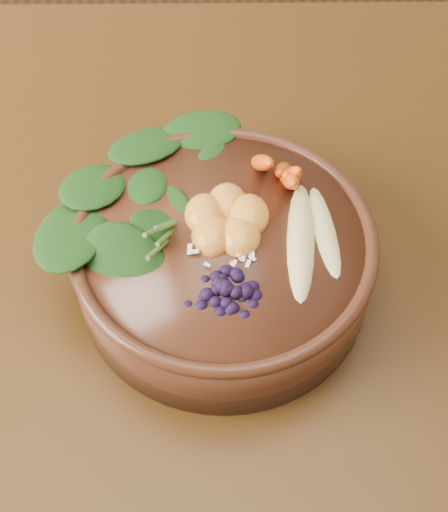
% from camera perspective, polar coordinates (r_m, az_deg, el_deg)
% --- Properties ---
extents(ground, '(4.00, 4.00, 0.00)m').
position_cam_1_polar(ground, '(1.48, -2.28, -16.48)').
color(ground, '#381E0F').
rests_on(ground, ground).
extents(dining_table, '(1.60, 0.90, 0.75)m').
position_cam_1_polar(dining_table, '(0.89, -3.63, -2.17)').
color(dining_table, '#331C0C').
rests_on(dining_table, ground).
extents(stoneware_bowl, '(0.32, 0.32, 0.08)m').
position_cam_1_polar(stoneware_bowl, '(0.75, 0.00, -0.45)').
color(stoneware_bowl, '#442213').
rests_on(stoneware_bowl, dining_table).
extents(kale_heap, '(0.21, 0.19, 0.05)m').
position_cam_1_polar(kale_heap, '(0.74, -3.62, 6.61)').
color(kale_heap, '#1B4113').
rests_on(kale_heap, stoneware_bowl).
extents(carrot_cluster, '(0.07, 0.07, 0.09)m').
position_cam_1_polar(carrot_cluster, '(0.74, 4.52, 8.56)').
color(carrot_cluster, '#EC5A15').
rests_on(carrot_cluster, stoneware_bowl).
extents(banana_halves, '(0.07, 0.17, 0.03)m').
position_cam_1_polar(banana_halves, '(0.71, 7.23, 2.35)').
color(banana_halves, '#E0CC84').
rests_on(banana_halves, stoneware_bowl).
extents(mandarin_cluster, '(0.09, 0.10, 0.03)m').
position_cam_1_polar(mandarin_cluster, '(0.71, 0.21, 3.55)').
color(mandarin_cluster, orange).
rests_on(mandarin_cluster, stoneware_bowl).
extents(blueberry_pile, '(0.15, 0.11, 0.04)m').
position_cam_1_polar(blueberry_pile, '(0.66, 0.14, -1.79)').
color(blueberry_pile, black).
rests_on(blueberry_pile, stoneware_bowl).
extents(coconut_flakes, '(0.10, 0.08, 0.01)m').
position_cam_1_polar(coconut_flakes, '(0.70, 0.13, 0.32)').
color(coconut_flakes, white).
rests_on(coconut_flakes, stoneware_bowl).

